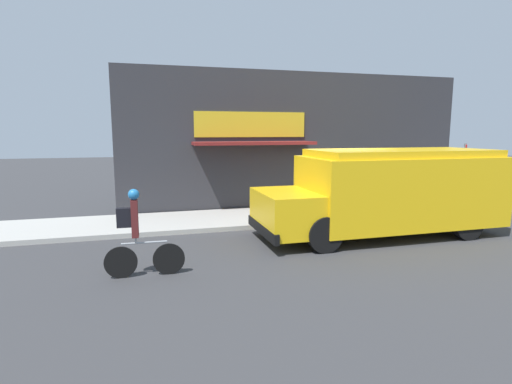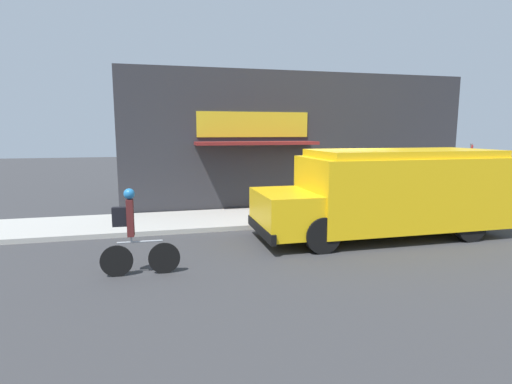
{
  "view_description": "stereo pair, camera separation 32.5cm",
  "coord_description": "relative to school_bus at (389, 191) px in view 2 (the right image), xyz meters",
  "views": [
    {
      "loc": [
        -5.35,
        -10.5,
        2.73
      ],
      "look_at": [
        -2.44,
        -0.2,
        1.1
      ],
      "focal_mm": 28.0,
      "sensor_mm": 36.0,
      "label": 1
    },
    {
      "loc": [
        -5.04,
        -10.59,
        2.73
      ],
      "look_at": [
        -2.44,
        -0.2,
        1.1
      ],
      "focal_mm": 28.0,
      "sensor_mm": 36.0,
      "label": 2
    }
  ],
  "objects": [
    {
      "name": "ground_plane",
      "position": [
        -0.81,
        1.48,
        -1.19
      ],
      "size": [
        70.0,
        70.0,
        0.0
      ],
      "primitive_type": "plane",
      "color": "#38383A"
    },
    {
      "name": "cyclist",
      "position": [
        -6.33,
        -1.44,
        -0.36
      ],
      "size": [
        1.49,
        0.2,
        1.68
      ],
      "rotation": [
        0.0,
        0.0,
        -0.04
      ],
      "color": "black",
      "rests_on": "ground_plane"
    },
    {
      "name": "trash_bin",
      "position": [
        0.71,
        3.07,
        -0.67
      ],
      "size": [
        0.54,
        0.54,
        0.77
      ],
      "color": "slate",
      "rests_on": "sidewalk"
    },
    {
      "name": "sidewalk",
      "position": [
        -0.81,
        2.76,
        -1.12
      ],
      "size": [
        28.0,
        2.55,
        0.13
      ],
      "color": "#ADAAA3",
      "rests_on": "ground_plane"
    },
    {
      "name": "storefront",
      "position": [
        -0.89,
        4.15,
        1.2
      ],
      "size": [
        12.48,
        1.12,
        4.77
      ],
      "color": "#2D2D33",
      "rests_on": "ground_plane"
    },
    {
      "name": "stop_sign_post",
      "position": [
        4.4,
        2.13,
        0.42
      ],
      "size": [
        0.45,
        0.45,
        2.2
      ],
      "color": "slate",
      "rests_on": "sidewalk"
    },
    {
      "name": "school_bus",
      "position": [
        0.0,
        0.0,
        0.0
      ],
      "size": [
        6.43,
        2.74,
        2.26
      ],
      "rotation": [
        0.0,
        0.0,
        0.0
      ],
      "color": "yellow",
      "rests_on": "ground_plane"
    }
  ]
}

